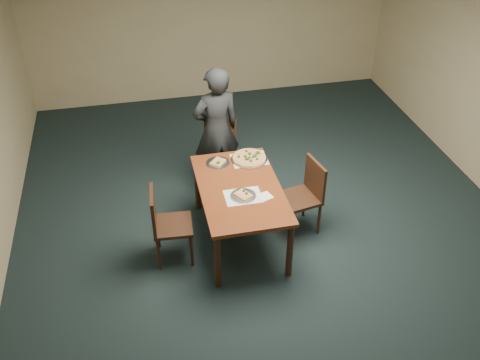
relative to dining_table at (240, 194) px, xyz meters
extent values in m
plane|color=black|center=(0.36, -0.15, -0.66)|extent=(8.00, 8.00, 0.00)
plane|color=tan|center=(0.36, 3.85, 0.74)|extent=(6.00, 0.00, 6.00)
plane|color=white|center=(0.36, -0.15, 2.14)|extent=(8.00, 8.00, 0.00)
cube|color=#542410|center=(0.00, 0.00, 0.07)|extent=(0.90, 1.50, 0.04)
cylinder|color=black|center=(-0.39, -0.69, -0.31)|extent=(0.07, 0.07, 0.70)
cylinder|color=black|center=(-0.39, 0.69, -0.31)|extent=(0.07, 0.07, 0.70)
cylinder|color=black|center=(0.39, -0.69, -0.31)|extent=(0.07, 0.07, 0.70)
cylinder|color=black|center=(0.39, 0.69, -0.31)|extent=(0.07, 0.07, 0.70)
cube|color=black|center=(-0.02, 1.10, -0.21)|extent=(0.51, 0.51, 0.04)
cylinder|color=black|center=(-0.24, 0.96, -0.44)|extent=(0.04, 0.04, 0.43)
cylinder|color=black|center=(-0.16, 1.31, -0.44)|extent=(0.04, 0.04, 0.43)
cylinder|color=black|center=(0.11, 0.88, -0.44)|extent=(0.04, 0.04, 0.43)
cylinder|color=black|center=(0.19, 1.23, -0.44)|extent=(0.04, 0.04, 0.43)
cube|color=black|center=(0.02, 1.28, 0.03)|extent=(0.42, 0.13, 0.44)
cube|color=black|center=(-0.78, -0.13, -0.21)|extent=(0.45, 0.45, 0.04)
cylinder|color=black|center=(-0.62, -0.33, -0.44)|extent=(0.04, 0.04, 0.43)
cylinder|color=black|center=(-0.98, -0.30, -0.44)|extent=(0.04, 0.04, 0.43)
cylinder|color=black|center=(-0.59, 0.03, -0.44)|extent=(0.04, 0.04, 0.43)
cylinder|color=black|center=(-0.95, 0.06, -0.44)|extent=(0.04, 0.04, 0.43)
cube|color=black|center=(-0.97, -0.12, 0.03)|extent=(0.06, 0.42, 0.44)
cube|color=black|center=(0.72, 0.04, -0.21)|extent=(0.49, 0.49, 0.04)
cylinder|color=black|center=(0.51, 0.18, -0.44)|extent=(0.04, 0.04, 0.43)
cylinder|color=black|center=(0.86, 0.25, -0.44)|extent=(0.04, 0.04, 0.43)
cylinder|color=black|center=(0.58, -0.17, -0.44)|extent=(0.04, 0.04, 0.43)
cylinder|color=black|center=(0.93, -0.10, -0.44)|extent=(0.04, 0.04, 0.43)
cube|color=black|center=(0.91, 0.07, 0.03)|extent=(0.12, 0.42, 0.44)
imported|color=black|center=(-0.05, 1.16, 0.18)|extent=(0.67, 0.50, 1.68)
cube|color=white|center=(0.23, 0.53, 0.09)|extent=(0.42, 0.32, 0.00)
cube|color=white|center=(0.00, -0.17, 0.09)|extent=(0.40, 0.30, 0.00)
cylinder|color=silver|center=(0.23, 0.53, 0.10)|extent=(0.44, 0.44, 0.01)
cylinder|color=tan|center=(0.23, 0.53, 0.12)|extent=(0.39, 0.39, 0.02)
cylinder|color=#DEC273|center=(0.23, 0.53, 0.13)|extent=(0.35, 0.35, 0.01)
sphere|color=#204515|center=(0.10, 0.54, 0.15)|extent=(0.04, 0.04, 0.04)
sphere|color=#204515|center=(0.19, 0.47, 0.15)|extent=(0.04, 0.04, 0.04)
sphere|color=#204515|center=(0.32, 0.56, 0.14)|extent=(0.03, 0.03, 0.03)
sphere|color=#204515|center=(0.35, 0.59, 0.14)|extent=(0.03, 0.03, 0.03)
sphere|color=#204515|center=(0.22, 0.42, 0.14)|extent=(0.04, 0.04, 0.04)
sphere|color=#204515|center=(0.28, 0.51, 0.15)|extent=(0.04, 0.04, 0.04)
sphere|color=#204515|center=(0.31, 0.52, 0.14)|extent=(0.04, 0.04, 0.04)
sphere|color=#204515|center=(0.25, 0.57, 0.15)|extent=(0.04, 0.04, 0.04)
sphere|color=#204515|center=(0.27, 0.49, 0.14)|extent=(0.03, 0.03, 0.03)
sphere|color=#204515|center=(0.22, 0.50, 0.14)|extent=(0.03, 0.03, 0.03)
sphere|color=#204515|center=(0.35, 0.57, 0.15)|extent=(0.04, 0.04, 0.04)
sphere|color=#204515|center=(0.22, 0.64, 0.14)|extent=(0.03, 0.03, 0.03)
sphere|color=#204515|center=(0.20, 0.46, 0.14)|extent=(0.03, 0.03, 0.03)
sphere|color=#204515|center=(0.31, 0.45, 0.14)|extent=(0.03, 0.03, 0.03)
sphere|color=#204515|center=(0.18, 0.53, 0.15)|extent=(0.04, 0.04, 0.04)
cylinder|color=silver|center=(0.00, -0.17, 0.10)|extent=(0.28, 0.28, 0.01)
cube|color=tan|center=(0.00, -0.17, 0.11)|extent=(0.20, 0.21, 0.02)
cube|color=#DEC273|center=(0.00, -0.17, 0.12)|extent=(0.16, 0.17, 0.01)
sphere|color=#204515|center=(0.03, -0.18, 0.14)|extent=(0.03, 0.03, 0.03)
sphere|color=#204515|center=(0.02, -0.12, 0.13)|extent=(0.03, 0.03, 0.03)
cylinder|color=silver|center=(-0.15, 0.53, 0.10)|extent=(0.28, 0.28, 0.01)
cube|color=tan|center=(-0.15, 0.53, 0.11)|extent=(0.21, 0.21, 0.02)
cube|color=#DEC273|center=(-0.15, 0.53, 0.12)|extent=(0.17, 0.17, 0.01)
sphere|color=#204515|center=(-0.16, 0.48, 0.13)|extent=(0.03, 0.03, 0.03)
sphere|color=#204515|center=(-0.14, 0.49, 0.13)|extent=(0.03, 0.03, 0.03)
cube|color=white|center=(0.23, -0.22, 0.09)|extent=(0.18, 0.18, 0.01)
camera|label=1|loc=(-1.03, -4.66, 3.58)|focal=40.00mm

